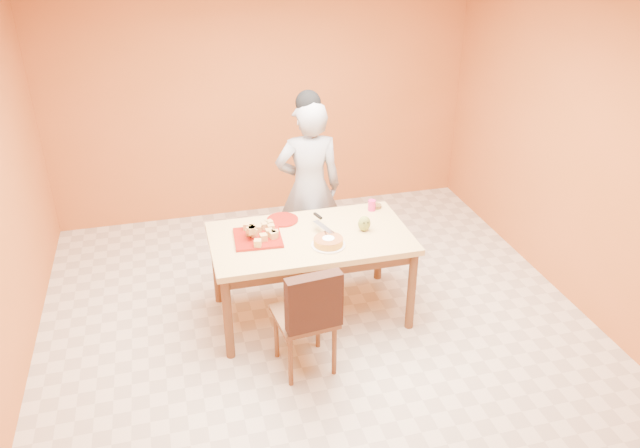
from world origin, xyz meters
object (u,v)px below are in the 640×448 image
object	(u,v)px
dining_table	(311,246)
sponge_cake	(328,241)
egg_ornament	(364,224)
checker_tin	(376,206)
person	(309,188)
pastry_platter	(258,238)
dining_chair	(305,315)
magenta_glass	(372,205)
red_dinner_plate	(283,220)

from	to	relation	value
dining_table	sponge_cake	distance (m)	0.25
egg_ornament	checker_tin	size ratio (longest dim) A/B	1.43
person	pastry_platter	world-z (taller)	person
dining_table	person	bearing A→B (deg)	77.01
dining_table	person	distance (m)	0.78
egg_ornament	checker_tin	bearing A→B (deg)	58.67
checker_tin	dining_table	bearing A→B (deg)	-152.76
pastry_platter	checker_tin	bearing A→B (deg)	15.13
person	checker_tin	distance (m)	0.65
egg_ornament	dining_chair	bearing A→B (deg)	-135.35
magenta_glass	person	bearing A→B (deg)	136.00
person	magenta_glass	bearing A→B (deg)	139.61
dining_chair	pastry_platter	bearing A→B (deg)	100.58
dining_table	person	world-z (taller)	person
person	dining_chair	bearing A→B (deg)	78.54
dining_table	red_dinner_plate	size ratio (longest dim) A/B	6.08
red_dinner_plate	magenta_glass	xyz separation A→B (m)	(0.79, -0.00, 0.04)
person	magenta_glass	xyz separation A→B (m)	(0.45, -0.44, -0.02)
person	dining_table	bearing A→B (deg)	80.62
dining_chair	pastry_platter	xyz separation A→B (m)	(-0.21, 0.71, 0.29)
dining_chair	magenta_glass	bearing A→B (deg)	43.14
dining_table	magenta_glass	bearing A→B (deg)	26.47
red_dinner_plate	magenta_glass	distance (m)	0.79
red_dinner_plate	sponge_cake	xyz separation A→B (m)	(0.26, -0.51, 0.03)
pastry_platter	red_dinner_plate	distance (m)	0.36
magenta_glass	red_dinner_plate	bearing A→B (deg)	179.73
pastry_platter	sponge_cake	world-z (taller)	sponge_cake
dining_table	sponge_cake	bearing A→B (deg)	-63.83
red_dinner_plate	sponge_cake	distance (m)	0.57
sponge_cake	checker_tin	xyz separation A→B (m)	(0.58, 0.54, -0.02)
dining_table	red_dinner_plate	xyz separation A→B (m)	(-0.16, 0.31, 0.10)
sponge_cake	magenta_glass	world-z (taller)	magenta_glass
dining_chair	pastry_platter	distance (m)	0.79
sponge_cake	pastry_platter	bearing A→B (deg)	154.24
dining_table	checker_tin	bearing A→B (deg)	27.24
dining_chair	sponge_cake	world-z (taller)	dining_chair
dining_chair	person	distance (m)	1.49
dining_table	red_dinner_plate	world-z (taller)	red_dinner_plate
person	egg_ornament	xyz separation A→B (m)	(0.27, -0.78, -0.00)
dining_chair	person	world-z (taller)	person
dining_chair	sponge_cake	distance (m)	0.64
dining_chair	red_dinner_plate	size ratio (longest dim) A/B	3.49
person	red_dinner_plate	bearing A→B (deg)	55.83
dining_chair	checker_tin	size ratio (longest dim) A/B	10.05
egg_ornament	sponge_cake	bearing A→B (deg)	-153.81
sponge_cake	checker_tin	size ratio (longest dim) A/B	2.53
checker_tin	sponge_cake	bearing A→B (deg)	-137.04
person	sponge_cake	world-z (taller)	person
magenta_glass	pastry_platter	bearing A→B (deg)	-166.10
sponge_cake	person	bearing A→B (deg)	85.33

